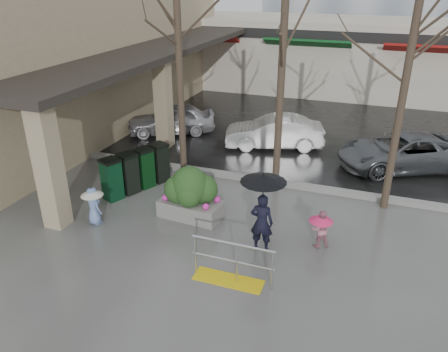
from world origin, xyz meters
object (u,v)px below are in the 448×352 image
Objects in this scene: handrail at (231,267)px; car_c at (403,152)px; woman at (262,205)px; child_pink at (320,226)px; tree_midwest at (285,17)px; tree_west at (177,19)px; tree_mideast at (413,37)px; planter at (191,193)px; news_boxes at (136,170)px; car_b at (274,132)px; child_blue at (93,202)px; car_a at (171,119)px.

car_c is (3.63, 8.00, 0.25)m from handrail.
woman is 1.64m from child_pink.
tree_west is at bearing -180.00° from tree_midwest.
tree_midwest is at bearing 0.00° from tree_west.
planter is at bearing -154.62° from tree_mideast.
car_b is (3.18, 5.13, -0.02)m from news_boxes.
handrail is at bearing -10.00° from car_b.
tree_mideast is 9.36m from child_blue.
tree_midwest is 3.00× the size of news_boxes.
tree_west is 1.05× the size of tree_mideast.
child_pink is at bearing -4.37° from planter.
tree_midwest is 3.86× the size of planter.
car_a is (-5.70, 8.64, 0.25)m from handrail.
tree_midwest reaches higher than child_blue.
handrail is at bearing -49.65° from planter.
woman is 1.93× the size of child_blue.
planter is at bearing 1.93° from car_a.
tree_mideast reaches higher than child_pink.
car_b is at bearing 97.67° from handrail.
car_c is at bearing 45.07° from planter.
planter is (-1.84, -2.44, -4.50)m from tree_midwest.
car_c reaches higher than child_pink.
tree_west is 5.17m from planter.
handrail is 0.50× the size of car_b.
tree_mideast is (6.50, 0.00, -0.22)m from tree_west.
car_a is (-6.00, 7.21, -0.63)m from woman.
car_c reaches higher than handrail.
tree_mideast is 3.58× the size of planter.
car_c is (5.63, 5.65, -0.10)m from planter.
tree_mideast reaches higher than child_blue.
tree_mideast is at bearing 37.96° from car_a.
tree_midwest is 1.54× the size of car_c.
car_c is at bearing 66.49° from car_b.
tree_mideast reaches higher than news_boxes.
planter is (-5.14, -2.44, -4.13)m from tree_mideast.
child_blue is 0.24× the size of car_c.
planter is (1.36, -2.44, -4.35)m from tree_west.
woman is 2.54m from planter.
woman is at bearing 11.22° from car_a.
tree_west reaches higher than planter.
handrail is 4.50m from child_blue.
handrail is 3.12m from planter.
child_pink is 6.25m from car_c.
news_boxes is at bearing -123.77° from tree_west.
tree_midwest reaches higher than car_a.
tree_west is 3.20m from tree_midwest.
handrail is 0.90× the size of woman.
handrail is 2.66m from child_pink.
tree_west is at bearing -81.11° from child_blue.
news_boxes is at bearing -169.10° from tree_mideast.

